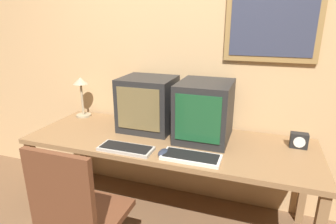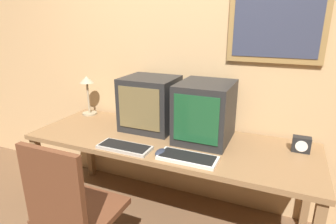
# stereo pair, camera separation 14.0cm
# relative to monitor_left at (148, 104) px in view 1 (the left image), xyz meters

# --- Properties ---
(wall_back) EXTENTS (8.00, 0.08, 2.60)m
(wall_back) POSITION_rel_monitor_left_xyz_m (0.24, 0.27, 0.38)
(wall_back) COLOR tan
(wall_back) RESTS_ON ground_plane
(desk) EXTENTS (2.14, 0.74, 0.71)m
(desk) POSITION_rel_monitor_left_xyz_m (0.23, -0.16, -0.28)
(desk) COLOR olive
(desk) RESTS_ON ground_plane
(monitor_left) EXTENTS (0.42, 0.38, 0.43)m
(monitor_left) POSITION_rel_monitor_left_xyz_m (0.00, 0.00, 0.00)
(monitor_left) COLOR black
(monitor_left) RESTS_ON desk
(monitor_right) EXTENTS (0.38, 0.44, 0.43)m
(monitor_right) POSITION_rel_monitor_left_xyz_m (0.47, -0.05, 0.00)
(monitor_right) COLOR black
(monitor_right) RESTS_ON desk
(keyboard_main) EXTENTS (0.38, 0.16, 0.03)m
(keyboard_main) POSITION_rel_monitor_left_xyz_m (0.01, -0.43, -0.20)
(keyboard_main) COLOR #A8A399
(keyboard_main) RESTS_ON desk
(keyboard_side) EXTENTS (0.38, 0.17, 0.03)m
(keyboard_side) POSITION_rel_monitor_left_xyz_m (0.47, -0.41, -0.20)
(keyboard_side) COLOR beige
(keyboard_side) RESTS_ON desk
(mouse_near_keyboard) EXTENTS (0.06, 0.11, 0.04)m
(mouse_near_keyboard) POSITION_rel_monitor_left_xyz_m (0.28, -0.42, -0.20)
(mouse_near_keyboard) COLOR #282D3D
(mouse_near_keyboard) RESTS_ON desk
(desk_clock) EXTENTS (0.12, 0.07, 0.11)m
(desk_clock) POSITION_rel_monitor_left_xyz_m (1.14, 0.01, -0.16)
(desk_clock) COLOR black
(desk_clock) RESTS_ON desk
(desk_lamp) EXTENTS (0.14, 0.14, 0.37)m
(desk_lamp) POSITION_rel_monitor_left_xyz_m (-0.70, 0.09, 0.05)
(desk_lamp) COLOR tan
(desk_lamp) RESTS_ON desk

